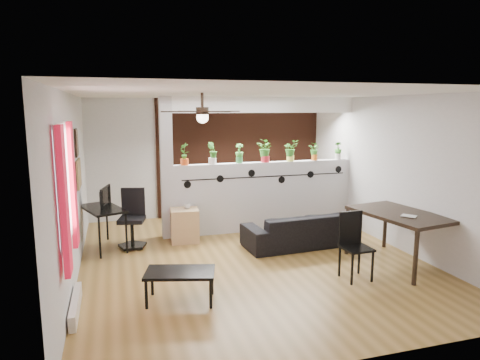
# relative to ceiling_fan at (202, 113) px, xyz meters

# --- Properties ---
(room_shell) EXTENTS (6.30, 7.10, 2.90)m
(room_shell) POSITION_rel_ceiling_fan_xyz_m (0.80, 0.30, -1.01)
(room_shell) COLOR brown
(room_shell) RESTS_ON ground
(partition_wall) EXTENTS (3.60, 0.18, 1.35)m
(partition_wall) POSITION_rel_ceiling_fan_xyz_m (1.60, 1.80, -1.64)
(partition_wall) COLOR #BCBCC1
(partition_wall) RESTS_ON ground
(ceiling_header) EXTENTS (3.60, 0.18, 0.30)m
(ceiling_header) POSITION_rel_ceiling_fan_xyz_m (1.60, 1.80, 0.14)
(ceiling_header) COLOR white
(ceiling_header) RESTS_ON room_shell
(pier_column) EXTENTS (0.22, 0.20, 2.60)m
(pier_column) POSITION_rel_ceiling_fan_xyz_m (-0.31, 1.80, -1.01)
(pier_column) COLOR #BCBCC1
(pier_column) RESTS_ON ground
(brick_panel) EXTENTS (3.90, 0.05, 2.60)m
(brick_panel) POSITION_rel_ceiling_fan_xyz_m (1.60, 3.27, -1.01)
(brick_panel) COLOR brown
(brick_panel) RESTS_ON ground
(vine_decal) EXTENTS (3.31, 0.01, 0.30)m
(vine_decal) POSITION_rel_ceiling_fan_xyz_m (1.60, 1.70, -1.23)
(vine_decal) COLOR black
(vine_decal) RESTS_ON partition_wall
(window_assembly) EXTENTS (0.09, 1.30, 1.55)m
(window_assembly) POSITION_rel_ceiling_fan_xyz_m (-1.76, -0.90, -0.81)
(window_assembly) COLOR white
(window_assembly) RESTS_ON room_shell
(baseboard_heater) EXTENTS (0.08, 1.00, 0.18)m
(baseboard_heater) POSITION_rel_ceiling_fan_xyz_m (-1.74, -0.90, -2.22)
(baseboard_heater) COLOR silver
(baseboard_heater) RESTS_ON ground
(corkboard) EXTENTS (0.03, 0.60, 0.45)m
(corkboard) POSITION_rel_ceiling_fan_xyz_m (-1.78, 1.25, -0.96)
(corkboard) COLOR olive
(corkboard) RESTS_ON room_shell
(framed_art) EXTENTS (0.03, 0.34, 0.44)m
(framed_art) POSITION_rel_ceiling_fan_xyz_m (-1.78, 1.20, -0.46)
(framed_art) COLOR #8C7259
(framed_art) RESTS_ON room_shell
(ceiling_fan) EXTENTS (1.19, 1.19, 0.43)m
(ceiling_fan) POSITION_rel_ceiling_fan_xyz_m (0.00, 0.00, 0.00)
(ceiling_fan) COLOR black
(ceiling_fan) RESTS_ON room_shell
(potted_plant_0) EXTENTS (0.27, 0.26, 0.42)m
(potted_plant_0) POSITION_rel_ceiling_fan_xyz_m (0.02, 1.80, -0.74)
(potted_plant_0) COLOR #D74E19
(potted_plant_0) RESTS_ON partition_wall
(potted_plant_1) EXTENTS (0.24, 0.21, 0.42)m
(potted_plant_1) POSITION_rel_ceiling_fan_xyz_m (0.55, 1.80, -0.74)
(potted_plant_1) COLOR white
(potted_plant_1) RESTS_ON partition_wall
(potted_plant_2) EXTENTS (0.20, 0.17, 0.37)m
(potted_plant_2) POSITION_rel_ceiling_fan_xyz_m (1.07, 1.80, -0.77)
(potted_plant_2) COLOR #31873E
(potted_plant_2) RESTS_ON partition_wall
(potted_plant_3) EXTENTS (0.28, 0.30, 0.45)m
(potted_plant_3) POSITION_rel_ceiling_fan_xyz_m (1.60, 1.80, -0.73)
(potted_plant_3) COLOR red
(potted_plant_3) RESTS_ON partition_wall
(potted_plant_4) EXTENTS (0.24, 0.21, 0.42)m
(potted_plant_4) POSITION_rel_ceiling_fan_xyz_m (2.13, 1.80, -0.74)
(potted_plant_4) COLOR #E6E551
(potted_plant_4) RESTS_ON partition_wall
(potted_plant_5) EXTENTS (0.20, 0.22, 0.36)m
(potted_plant_5) POSITION_rel_ceiling_fan_xyz_m (2.65, 1.80, -0.77)
(potted_plant_5) COLOR #C85E17
(potted_plant_5) RESTS_ON partition_wall
(potted_plant_6) EXTENTS (0.20, 0.17, 0.36)m
(potted_plant_6) POSITION_rel_ceiling_fan_xyz_m (3.18, 1.80, -0.77)
(potted_plant_6) COLOR silver
(potted_plant_6) RESTS_ON partition_wall
(sofa) EXTENTS (1.93, 0.86, 0.55)m
(sofa) POSITION_rel_ceiling_fan_xyz_m (1.85, 0.67, -2.04)
(sofa) COLOR black
(sofa) RESTS_ON ground
(cube_shelf) EXTENTS (0.53, 0.48, 0.60)m
(cube_shelf) POSITION_rel_ceiling_fan_xyz_m (-0.06, 1.46, -2.01)
(cube_shelf) COLOR tan
(cube_shelf) RESTS_ON ground
(cup) EXTENTS (0.13, 0.13, 0.10)m
(cup) POSITION_rel_ceiling_fan_xyz_m (-0.01, 1.46, -1.66)
(cup) COLOR gray
(cup) RESTS_ON cube_shelf
(computer_desk) EXTENTS (0.83, 1.12, 0.72)m
(computer_desk) POSITION_rel_ceiling_fan_xyz_m (-1.45, 1.46, -1.66)
(computer_desk) COLOR black
(computer_desk) RESTS_ON ground
(monitor) EXTENTS (0.33, 0.13, 0.18)m
(monitor) POSITION_rel_ceiling_fan_xyz_m (-1.45, 1.61, -1.50)
(monitor) COLOR black
(monitor) RESTS_ON computer_desk
(office_chair) EXTENTS (0.52, 0.52, 1.00)m
(office_chair) POSITION_rel_ceiling_fan_xyz_m (-0.97, 1.42, -1.87)
(office_chair) COLOR black
(office_chair) RESTS_ON ground
(dining_table) EXTENTS (1.13, 1.61, 0.81)m
(dining_table) POSITION_rel_ceiling_fan_xyz_m (2.92, -0.60, -1.59)
(dining_table) COLOR black
(dining_table) RESTS_ON ground
(book) EXTENTS (0.25, 0.25, 0.02)m
(book) POSITION_rel_ceiling_fan_xyz_m (2.82, -0.90, -1.49)
(book) COLOR gray
(book) RESTS_ON dining_table
(folding_chair) EXTENTS (0.39, 0.39, 0.95)m
(folding_chair) POSITION_rel_ceiling_fan_xyz_m (1.97, -0.86, -1.76)
(folding_chair) COLOR black
(folding_chair) RESTS_ON ground
(coffee_table) EXTENTS (0.95, 0.68, 0.40)m
(coffee_table) POSITION_rel_ceiling_fan_xyz_m (-0.51, -0.95, -1.96)
(coffee_table) COLOR black
(coffee_table) RESTS_ON ground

